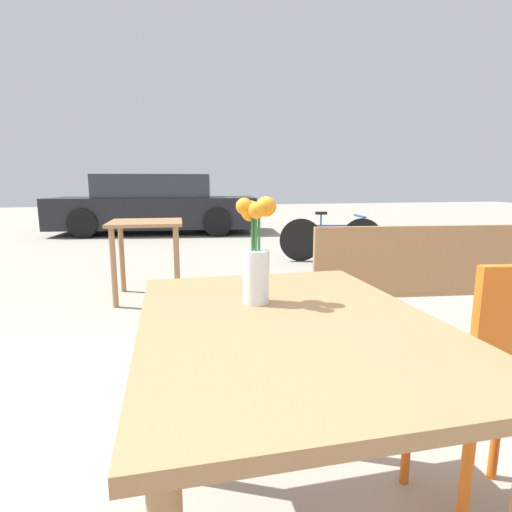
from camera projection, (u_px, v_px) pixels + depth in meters
name	position (u px, v px, depth m)	size (l,w,h in m)	color
table_front	(287.00, 357.00, 1.04)	(0.76, 1.01, 0.75)	#9E7047
flower_vase	(256.00, 257.00, 1.13)	(0.12, 0.12, 0.30)	silver
cafe_chair	(511.00, 384.00, 1.15)	(0.46, 0.46, 0.89)	orange
bench_near	(420.00, 288.00, 2.47)	(1.44, 0.54, 0.85)	#9E7047
table_back	(147.00, 236.00, 3.78)	(0.70, 0.69, 0.74)	#9E7047
bicycle	(332.00, 239.00, 5.69)	(1.47, 0.44, 0.70)	black
parked_car	(156.00, 205.00, 8.93)	(4.57, 2.21, 1.29)	black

